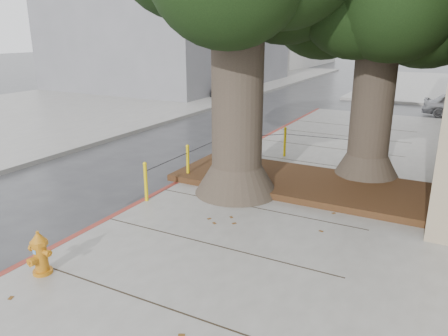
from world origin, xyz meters
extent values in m
plane|color=#28282B|center=(0.00, 0.00, 0.00)|extent=(140.00, 140.00, 0.00)
cube|color=slate|center=(-14.00, 10.00, 0.07)|extent=(14.00, 60.00, 0.15)
cube|color=maroon|center=(-2.00, 2.50, 0.07)|extent=(0.14, 26.00, 0.16)
cube|color=black|center=(0.90, 3.90, 0.23)|extent=(6.40, 2.60, 0.16)
cube|color=slate|center=(-15.00, 22.00, 6.00)|extent=(12.00, 16.00, 12.00)
cone|color=#4C3F33|center=(-0.30, 2.70, 0.50)|extent=(2.04, 2.04, 0.70)
cylinder|color=#4C3F33|center=(-0.30, 2.70, 2.53)|extent=(1.20, 1.20, 4.22)
cone|color=#4C3F33|center=(2.30, 5.20, 0.50)|extent=(1.77, 1.77, 0.70)
cylinder|color=#4C3F33|center=(2.30, 5.20, 2.32)|extent=(1.04, 1.04, 3.84)
cylinder|color=#DDBD0C|center=(-1.90, 1.20, 0.60)|extent=(0.08, 0.08, 0.90)
sphere|color=#DDBD0C|center=(-1.90, 1.20, 1.05)|extent=(0.09, 0.09, 0.09)
cylinder|color=#DDBD0C|center=(-1.90, 3.00, 0.60)|extent=(0.08, 0.08, 0.90)
sphere|color=#DDBD0C|center=(-1.90, 3.00, 1.05)|extent=(0.09, 0.09, 0.09)
cylinder|color=#DDBD0C|center=(-1.90, 4.80, 0.60)|extent=(0.08, 0.08, 0.90)
sphere|color=#DDBD0C|center=(-1.90, 4.80, 1.05)|extent=(0.09, 0.09, 0.09)
cylinder|color=#DDBD0C|center=(-0.40, 6.30, 0.60)|extent=(0.08, 0.08, 0.90)
sphere|color=#DDBD0C|center=(-0.40, 6.30, 1.05)|extent=(0.09, 0.09, 0.09)
cylinder|color=#DDBD0C|center=(1.80, 6.50, 0.60)|extent=(0.08, 0.08, 0.90)
sphere|color=#DDBD0C|center=(1.80, 6.50, 1.05)|extent=(0.09, 0.09, 0.09)
cylinder|color=black|center=(-1.90, 2.10, 0.87)|extent=(0.02, 1.80, 0.02)
cylinder|color=black|center=(-1.90, 3.90, 0.87)|extent=(0.02, 1.80, 0.02)
cylinder|color=black|center=(-1.15, 5.55, 0.87)|extent=(1.51, 1.51, 0.02)
cylinder|color=black|center=(0.70, 6.40, 0.87)|extent=(2.20, 0.22, 0.02)
cylinder|color=#C67614|center=(-1.42, -2.17, 0.18)|extent=(0.31, 0.31, 0.06)
cylinder|color=#C67614|center=(-1.42, -2.17, 0.44)|extent=(0.22, 0.22, 0.49)
cylinder|color=#C67614|center=(-1.42, -2.17, 0.70)|extent=(0.28, 0.28, 0.07)
cone|color=#C67614|center=(-1.42, -2.17, 0.79)|extent=(0.26, 0.26, 0.14)
cylinder|color=#C67614|center=(-1.42, -2.17, 0.88)|extent=(0.05, 0.05, 0.05)
cylinder|color=#C67614|center=(-1.55, -2.17, 0.56)|extent=(0.14, 0.09, 0.09)
cylinder|color=#C67614|center=(-1.29, -2.17, 0.56)|extent=(0.14, 0.09, 0.09)
cylinder|color=#C67614|center=(-1.42, -2.29, 0.44)|extent=(0.13, 0.14, 0.13)
cube|color=#5999D8|center=(-1.42, -2.28, 0.58)|extent=(0.07, 0.00, 0.07)
imported|color=black|center=(-8.37, 18.62, 0.65)|extent=(2.24, 4.65, 1.31)
camera|label=1|loc=(4.17, -6.35, 3.95)|focal=35.00mm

